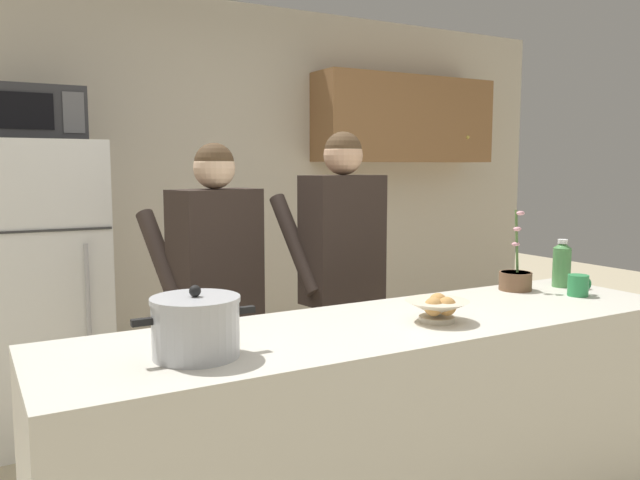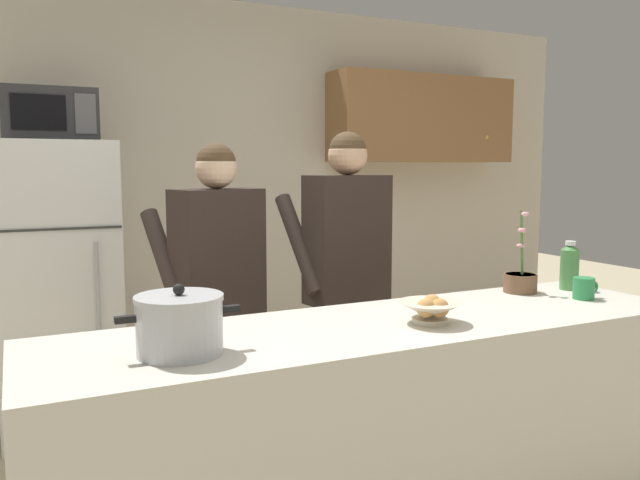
{
  "view_description": "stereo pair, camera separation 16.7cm",
  "coord_description": "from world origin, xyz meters",
  "px_view_note": "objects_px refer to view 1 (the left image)",
  "views": [
    {
      "loc": [
        -1.38,
        -1.9,
        1.5
      ],
      "look_at": [
        0.0,
        0.55,
        1.17
      ],
      "focal_mm": 35.68,
      "sensor_mm": 36.0,
      "label": 1
    },
    {
      "loc": [
        -1.23,
        -1.97,
        1.5
      ],
      "look_at": [
        0.0,
        0.55,
        1.17
      ],
      "focal_mm": 35.68,
      "sensor_mm": 36.0,
      "label": 2
    }
  ],
  "objects_px": {
    "cooking_pot": "(196,326)",
    "bottle_near_edge": "(562,264)",
    "potted_orchid": "(515,278)",
    "refrigerator": "(43,290)",
    "coffee_mug": "(579,285)",
    "person_near_pot": "(215,277)",
    "person_by_sink": "(342,256)",
    "bread_bowl": "(437,308)",
    "microwave": "(35,114)"
  },
  "relations": [
    {
      "from": "cooking_pot",
      "to": "bottle_near_edge",
      "type": "height_order",
      "value": "bottle_near_edge"
    },
    {
      "from": "potted_orchid",
      "to": "refrigerator",
      "type": "bearing_deg",
      "value": 138.76
    },
    {
      "from": "coffee_mug",
      "to": "person_near_pot",
      "type": "bearing_deg",
      "value": 148.18
    },
    {
      "from": "person_by_sink",
      "to": "coffee_mug",
      "type": "height_order",
      "value": "person_by_sink"
    },
    {
      "from": "coffee_mug",
      "to": "cooking_pot",
      "type": "bearing_deg",
      "value": -178.6
    },
    {
      "from": "person_by_sink",
      "to": "coffee_mug",
      "type": "relative_size",
      "value": 12.73
    },
    {
      "from": "bread_bowl",
      "to": "bottle_near_edge",
      "type": "relative_size",
      "value": 1.05
    },
    {
      "from": "bread_bowl",
      "to": "refrigerator",
      "type": "bearing_deg",
      "value": 120.81
    },
    {
      "from": "cooking_pot",
      "to": "bottle_near_edge",
      "type": "bearing_deg",
      "value": 6.96
    },
    {
      "from": "person_near_pot",
      "to": "person_by_sink",
      "type": "relative_size",
      "value": 0.96
    },
    {
      "from": "cooking_pot",
      "to": "coffee_mug",
      "type": "xyz_separation_m",
      "value": [
        1.78,
        0.04,
        -0.05
      ]
    },
    {
      "from": "cooking_pot",
      "to": "coffee_mug",
      "type": "height_order",
      "value": "cooking_pot"
    },
    {
      "from": "person_near_pot",
      "to": "coffee_mug",
      "type": "relative_size",
      "value": 12.22
    },
    {
      "from": "cooking_pot",
      "to": "coffee_mug",
      "type": "distance_m",
      "value": 1.78
    },
    {
      "from": "bread_bowl",
      "to": "potted_orchid",
      "type": "xyz_separation_m",
      "value": [
        0.72,
        0.3,
        0.01
      ]
    },
    {
      "from": "potted_orchid",
      "to": "coffee_mug",
      "type": "bearing_deg",
      "value": -58.58
    },
    {
      "from": "cooking_pot",
      "to": "bottle_near_edge",
      "type": "xyz_separation_m",
      "value": [
        1.89,
        0.23,
        0.02
      ]
    },
    {
      "from": "refrigerator",
      "to": "bread_bowl",
      "type": "height_order",
      "value": "refrigerator"
    },
    {
      "from": "coffee_mug",
      "to": "potted_orchid",
      "type": "distance_m",
      "value": 0.28
    },
    {
      "from": "bottle_near_edge",
      "to": "potted_orchid",
      "type": "relative_size",
      "value": 0.61
    },
    {
      "from": "microwave",
      "to": "bottle_near_edge",
      "type": "relative_size",
      "value": 2.09
    },
    {
      "from": "person_near_pot",
      "to": "cooking_pot",
      "type": "xyz_separation_m",
      "value": [
        -0.39,
        -0.91,
        0.02
      ]
    },
    {
      "from": "bottle_near_edge",
      "to": "microwave",
      "type": "bearing_deg",
      "value": 141.91
    },
    {
      "from": "refrigerator",
      "to": "potted_orchid",
      "type": "xyz_separation_m",
      "value": [
        1.87,
        -1.64,
        0.16
      ]
    },
    {
      "from": "bottle_near_edge",
      "to": "bread_bowl",
      "type": "bearing_deg",
      "value": -165.54
    },
    {
      "from": "microwave",
      "to": "person_by_sink",
      "type": "bearing_deg",
      "value": -37.54
    },
    {
      "from": "person_by_sink",
      "to": "bread_bowl",
      "type": "distance_m",
      "value": 0.93
    },
    {
      "from": "cooking_pot",
      "to": "bread_bowl",
      "type": "distance_m",
      "value": 0.92
    },
    {
      "from": "refrigerator",
      "to": "bottle_near_edge",
      "type": "xyz_separation_m",
      "value": [
        2.13,
        -1.69,
        0.21
      ]
    },
    {
      "from": "cooking_pot",
      "to": "refrigerator",
      "type": "bearing_deg",
      "value": 96.98
    },
    {
      "from": "microwave",
      "to": "potted_orchid",
      "type": "bearing_deg",
      "value": -40.86
    },
    {
      "from": "microwave",
      "to": "coffee_mug",
      "type": "relative_size",
      "value": 3.66
    },
    {
      "from": "person_near_pot",
      "to": "coffee_mug",
      "type": "xyz_separation_m",
      "value": [
        1.39,
        -0.86,
        -0.03
      ]
    },
    {
      "from": "refrigerator",
      "to": "cooking_pot",
      "type": "xyz_separation_m",
      "value": [
        0.24,
        -1.92,
        0.2
      ]
    },
    {
      "from": "refrigerator",
      "to": "coffee_mug",
      "type": "height_order",
      "value": "refrigerator"
    },
    {
      "from": "refrigerator",
      "to": "person_by_sink",
      "type": "distance_m",
      "value": 1.67
    },
    {
      "from": "person_by_sink",
      "to": "potted_orchid",
      "type": "distance_m",
      "value": 0.85
    },
    {
      "from": "microwave",
      "to": "bread_bowl",
      "type": "xyz_separation_m",
      "value": [
        1.16,
        -1.92,
        -0.8
      ]
    },
    {
      "from": "person_near_pot",
      "to": "bread_bowl",
      "type": "height_order",
      "value": "person_near_pot"
    },
    {
      "from": "refrigerator",
      "to": "cooking_pot",
      "type": "height_order",
      "value": "refrigerator"
    },
    {
      "from": "bread_bowl",
      "to": "potted_orchid",
      "type": "bearing_deg",
      "value": 22.64
    },
    {
      "from": "coffee_mug",
      "to": "potted_orchid",
      "type": "height_order",
      "value": "potted_orchid"
    },
    {
      "from": "person_near_pot",
      "to": "cooking_pot",
      "type": "bearing_deg",
      "value": -113.39
    },
    {
      "from": "potted_orchid",
      "to": "cooking_pot",
      "type": "bearing_deg",
      "value": -170.33
    },
    {
      "from": "refrigerator",
      "to": "person_near_pot",
      "type": "relative_size",
      "value": 1.02
    },
    {
      "from": "person_by_sink",
      "to": "bread_bowl",
      "type": "xyz_separation_m",
      "value": [
        -0.14,
        -0.92,
        -0.07
      ]
    },
    {
      "from": "person_by_sink",
      "to": "potted_orchid",
      "type": "xyz_separation_m",
      "value": [
        0.57,
        -0.62,
        -0.07
      ]
    },
    {
      "from": "bottle_near_edge",
      "to": "person_near_pot",
      "type": "bearing_deg",
      "value": 155.79
    },
    {
      "from": "coffee_mug",
      "to": "bread_bowl",
      "type": "height_order",
      "value": "bread_bowl"
    },
    {
      "from": "person_by_sink",
      "to": "potted_orchid",
      "type": "height_order",
      "value": "person_by_sink"
    }
  ]
}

